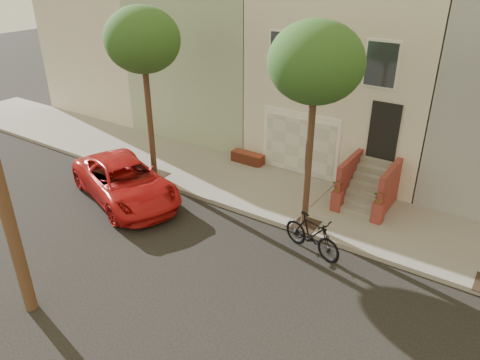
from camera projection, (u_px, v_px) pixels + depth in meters
The scene contains 7 objects.
ground at pixel (205, 282), 12.24m from camera, with size 90.00×90.00×0.00m, color black.
sidewalk at pixel (297, 199), 16.18m from camera, with size 40.00×3.70×0.15m, color gray.
house_row at pixel (366, 68), 18.92m from camera, with size 33.10×11.70×7.00m.
tree_left at pixel (142, 41), 15.52m from camera, with size 2.70×2.57×6.30m.
tree_mid at pixel (316, 64), 12.29m from camera, with size 2.70×2.57×6.30m.
pickup_truck at pixel (125, 181), 16.06m from camera, with size 2.35×5.10×1.42m, color red.
motorcycle at pixel (312, 235), 13.19m from camera, with size 0.58×2.04×1.22m, color black.
Camera 1 is at (6.19, -7.55, 7.94)m, focal length 33.94 mm.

